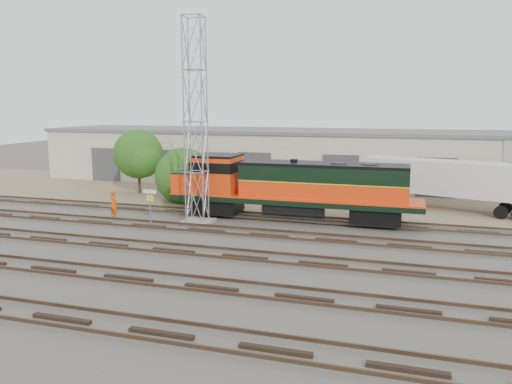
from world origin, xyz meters
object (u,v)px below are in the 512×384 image
(signal_tower, at_px, (196,126))
(semi_trailer, at_px, (448,179))
(locomotive, at_px, (289,186))
(worker, at_px, (114,204))

(signal_tower, relative_size, semi_trailer, 1.09)
(locomotive, xyz_separation_m, worker, (-11.82, -2.68, -1.37))
(locomotive, relative_size, semi_trailer, 1.40)
(signal_tower, relative_size, worker, 6.78)
(semi_trailer, bearing_deg, worker, -139.41)
(locomotive, bearing_deg, semi_trailer, 33.02)
(signal_tower, xyz_separation_m, semi_trailer, (16.01, 9.33, -4.10))
(locomotive, height_order, signal_tower, signal_tower)
(worker, height_order, semi_trailer, semi_trailer)
(signal_tower, height_order, semi_trailer, signal_tower)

